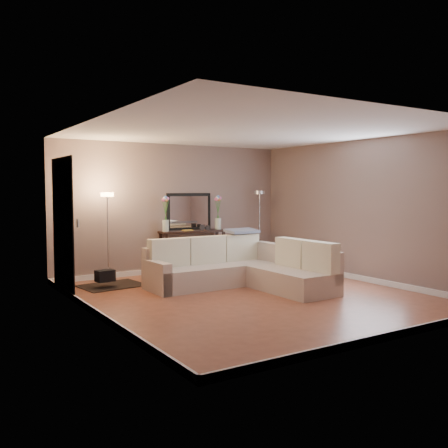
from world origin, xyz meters
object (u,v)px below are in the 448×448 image
sectional_sofa (241,269)px  console_table (189,249)px  floor_lamp_unlit (259,213)px  floor_lamp_lit (108,219)px

sectional_sofa → console_table: console_table is taller
console_table → floor_lamp_unlit: (1.70, -0.11, 0.69)m
floor_lamp_unlit → sectional_sofa: bearing=-133.8°
floor_lamp_lit → sectional_sofa: bearing=-41.2°
sectional_sofa → floor_lamp_lit: 2.56m
sectional_sofa → console_table: bearing=91.3°
floor_lamp_unlit → console_table: bearing=176.3°
console_table → floor_lamp_lit: bearing=-172.5°
console_table → floor_lamp_unlit: bearing=-3.7°
sectional_sofa → floor_lamp_lit: floor_lamp_lit is taller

